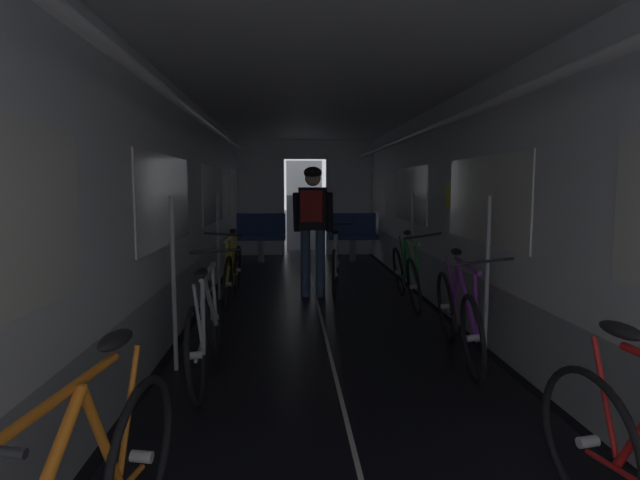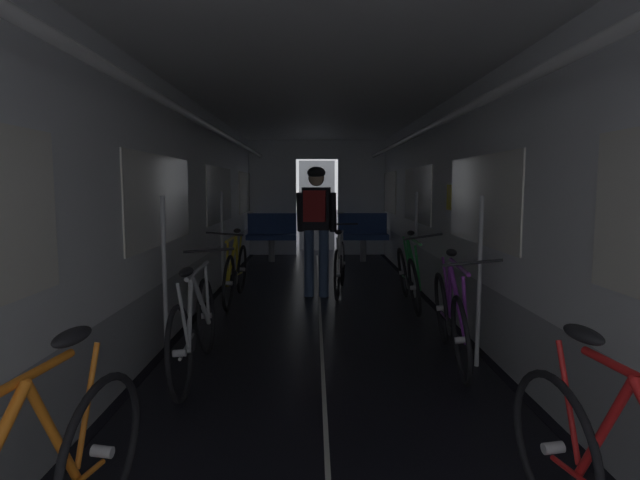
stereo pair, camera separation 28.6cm
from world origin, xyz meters
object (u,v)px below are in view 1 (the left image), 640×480
Objects in this scene: bench_seat_far_left at (261,233)px; bicycle_silver at (206,328)px; bicycle_yellow at (232,273)px; bicycle_white_in_aisle at (336,265)px; bicycle_green at (406,275)px; bicycle_purple at (458,315)px; bench_seat_far_right at (352,232)px; person_cyclist_aisle at (313,217)px.

bench_seat_far_left is 0.58× the size of bicycle_silver.
bicycle_white_in_aisle is at bearing 20.86° from bicycle_yellow.
bicycle_purple is at bearing -90.38° from bicycle_green.
bench_seat_far_right is 3.11m from bicycle_white_in_aisle.
bicycle_purple is (2.09, 0.29, -0.00)m from bicycle_silver.
bicycle_green reaches higher than bench_seat_far_left.
person_cyclist_aisle is (1.04, 0.25, 0.69)m from bicycle_yellow.
bench_seat_far_left is 0.58× the size of bicycle_yellow.
bicycle_yellow is at bearing -92.77° from bench_seat_far_left.
bicycle_purple is at bearing -46.45° from bicycle_yellow.
bicycle_silver is at bearing -132.46° from bicycle_green.
bicycle_purple is at bearing -74.07° from bicycle_white_in_aisle.
bench_seat_far_right is 0.58× the size of bicycle_white_in_aisle.
person_cyclist_aisle is (-1.14, 0.52, 0.69)m from bicycle_green.
bench_seat_far_right is at bearing 93.01° from bicycle_green.
bicycle_yellow is at bearing 172.97° from bicycle_green.
bench_seat_far_left is at bearing 104.63° from person_cyclist_aisle.
bench_seat_far_right is 3.47m from person_cyclist_aisle.
bicycle_yellow reaches higher than bicycle_white_in_aisle.
bicycle_yellow is (-1.97, -3.56, -0.18)m from bench_seat_far_right.
person_cyclist_aisle is (-0.94, -3.30, 0.50)m from bench_seat_far_right.
bench_seat_far_right is 0.58× the size of bicycle_green.
bicycle_green reaches higher than bicycle_silver.
bicycle_silver is (-0.10, -6.13, -0.18)m from bench_seat_far_left.
bicycle_yellow is 1.27m from person_cyclist_aisle.
bicycle_green is (2.17, -0.27, -0.00)m from bicycle_yellow.
bench_seat_far_left is 6.13m from bicycle_silver.
bicycle_white_in_aisle is (1.29, 3.08, 0.00)m from bicycle_silver.
bicycle_green is (2.00, -3.83, -0.19)m from bench_seat_far_left.
bicycle_white_in_aisle is at bearing 135.82° from bicycle_green.
bicycle_white_in_aisle is at bearing 38.87° from person_cyclist_aisle.
bicycle_white_in_aisle is at bearing 67.27° from bicycle_silver.
bicycle_yellow is 3.14m from bicycle_purple.
bicycle_silver is at bearing -107.25° from bench_seat_far_right.
bicycle_silver is 1.00× the size of bicycle_purple.
bench_seat_far_right is at bearing 61.01° from bicycle_yellow.
bench_seat_far_right is at bearing 78.67° from bicycle_white_in_aisle.
bicycle_yellow is at bearing 91.59° from bicycle_silver.
bench_seat_far_right is at bearing 91.85° from bicycle_purple.
bench_seat_far_left is 3.27m from bicycle_white_in_aisle.
bicycle_purple is (-0.01, -2.00, 0.00)m from bicycle_green.
bench_seat_far_left is at bearing 117.60° from bicycle_green.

